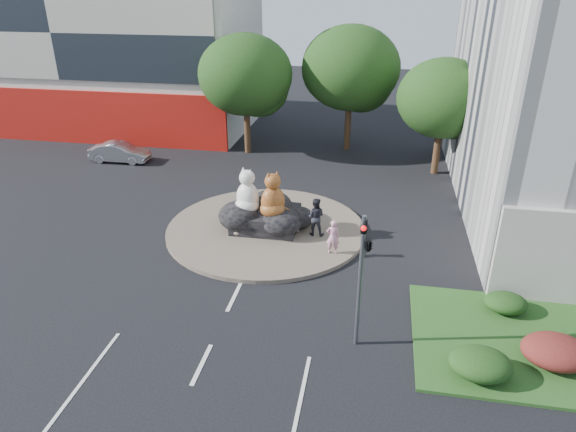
% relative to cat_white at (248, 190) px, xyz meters
% --- Properties ---
extents(ground, '(120.00, 120.00, 0.00)m').
position_rel_cat_white_xyz_m(ground, '(0.85, -9.82, -2.24)').
color(ground, black).
rests_on(ground, ground).
extents(roundabout_island, '(10.00, 10.00, 0.20)m').
position_rel_cat_white_xyz_m(roundabout_island, '(0.85, 0.18, -2.14)').
color(roundabout_island, brown).
rests_on(roundabout_island, ground).
extents(rock_plinth, '(3.20, 2.60, 0.90)m').
position_rel_cat_white_xyz_m(rock_plinth, '(0.85, 0.18, -1.59)').
color(rock_plinth, black).
rests_on(rock_plinth, roundabout_island).
extents(shophouse_block, '(25.20, 12.30, 17.40)m').
position_rel_cat_white_xyz_m(shophouse_block, '(-17.15, 18.09, 3.95)').
color(shophouse_block, silver).
rests_on(shophouse_block, ground).
extents(grass_verge, '(10.00, 6.00, 0.12)m').
position_rel_cat_white_xyz_m(grass_verge, '(12.85, -6.82, -2.18)').
color(grass_verge, '#22501A').
rests_on(grass_verge, ground).
extents(tree_left, '(6.46, 6.46, 8.27)m').
position_rel_cat_white_xyz_m(tree_left, '(-3.08, 12.24, 3.01)').
color(tree_left, '#382314').
rests_on(tree_left, ground).
extents(tree_mid, '(6.84, 6.84, 8.76)m').
position_rel_cat_white_xyz_m(tree_mid, '(3.92, 14.24, 3.32)').
color(tree_mid, '#382314').
rests_on(tree_mid, ground).
extents(tree_right, '(5.70, 5.70, 7.30)m').
position_rel_cat_white_xyz_m(tree_right, '(9.92, 10.24, 2.39)').
color(tree_right, '#382314').
rests_on(tree_right, ground).
extents(hedge_near_green, '(2.00, 1.60, 0.90)m').
position_rel_cat_white_xyz_m(hedge_near_green, '(9.85, -8.82, -1.67)').
color(hedge_near_green, '#193611').
rests_on(hedge_near_green, grass_verge).
extents(hedge_red, '(2.20, 1.76, 0.99)m').
position_rel_cat_white_xyz_m(hedge_red, '(12.35, -7.82, -1.62)').
color(hedge_red, '#4D1C14').
rests_on(hedge_red, grass_verge).
extents(hedge_back_green, '(1.60, 1.28, 0.72)m').
position_rel_cat_white_xyz_m(hedge_back_green, '(11.35, -5.02, -1.76)').
color(hedge_back_green, '#193611').
rests_on(hedge_back_green, grass_verge).
extents(traffic_light, '(0.44, 1.24, 5.00)m').
position_rel_cat_white_xyz_m(traffic_light, '(5.95, -7.82, 1.38)').
color(traffic_light, '#595B60').
rests_on(traffic_light, ground).
extents(street_lamp, '(2.34, 0.22, 8.06)m').
position_rel_cat_white_xyz_m(street_lamp, '(13.67, -1.82, 2.32)').
color(street_lamp, '#595B60').
rests_on(street_lamp, ground).
extents(cat_white, '(1.74, 1.66, 2.27)m').
position_rel_cat_white_xyz_m(cat_white, '(0.00, 0.00, 0.00)').
color(cat_white, silver).
rests_on(cat_white, rock_plinth).
extents(cat_tabby, '(1.80, 1.75, 2.28)m').
position_rel_cat_white_xyz_m(cat_tabby, '(1.32, -0.28, 0.00)').
color(cat_tabby, '#B35325').
rests_on(cat_tabby, rock_plinth).
extents(kitten_calico, '(0.73, 0.69, 0.95)m').
position_rel_cat_white_xyz_m(kitten_calico, '(-0.35, -0.86, -1.56)').
color(kitten_calico, beige).
rests_on(kitten_calico, roundabout_island).
extents(kitten_white, '(0.69, 0.70, 0.89)m').
position_rel_cat_white_xyz_m(kitten_white, '(2.23, -0.24, -1.59)').
color(kitten_white, silver).
rests_on(kitten_white, roundabout_island).
extents(pedestrian_pink, '(0.63, 0.44, 1.65)m').
position_rel_cat_white_xyz_m(pedestrian_pink, '(4.41, -1.86, -1.21)').
color(pedestrian_pink, pink).
rests_on(pedestrian_pink, roundabout_island).
extents(pedestrian_dark, '(0.95, 0.75, 1.92)m').
position_rel_cat_white_xyz_m(pedestrian_dark, '(3.39, -0.19, -1.08)').
color(pedestrian_dark, '#202129').
rests_on(pedestrian_dark, roundabout_island).
extents(parked_car, '(4.08, 1.50, 1.33)m').
position_rel_cat_white_xyz_m(parked_car, '(-11.30, 8.62, -1.57)').
color(parked_car, '#989A9F').
rests_on(parked_car, ground).
extents(litter_bin, '(0.54, 0.54, 0.79)m').
position_rel_cat_white_xyz_m(litter_bin, '(9.66, -8.90, -1.72)').
color(litter_bin, black).
rests_on(litter_bin, grass_verge).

